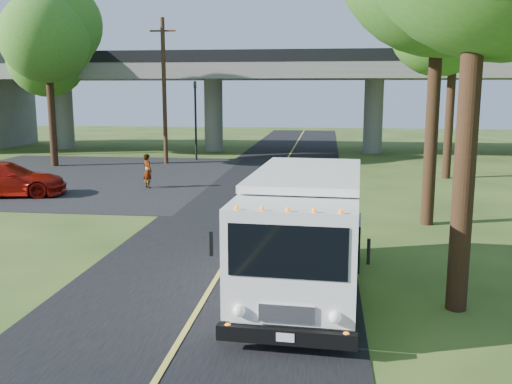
% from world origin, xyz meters
% --- Properties ---
extents(ground, '(120.00, 120.00, 0.00)m').
position_xyz_m(ground, '(0.00, 0.00, 0.00)').
color(ground, '#2E4619').
rests_on(ground, ground).
extents(road, '(7.00, 90.00, 0.02)m').
position_xyz_m(road, '(0.00, 10.00, 0.01)').
color(road, black).
rests_on(road, ground).
extents(parking_lot, '(16.00, 18.00, 0.01)m').
position_xyz_m(parking_lot, '(-11.00, 18.00, 0.01)').
color(parking_lot, black).
rests_on(parking_lot, ground).
extents(lane_line, '(0.12, 90.00, 0.01)m').
position_xyz_m(lane_line, '(0.00, 10.00, 0.03)').
color(lane_line, gold).
rests_on(lane_line, road).
extents(overpass, '(54.00, 10.00, 7.30)m').
position_xyz_m(overpass, '(0.00, 32.00, 4.56)').
color(overpass, slate).
rests_on(overpass, ground).
extents(traffic_signal, '(0.18, 0.22, 5.20)m').
position_xyz_m(traffic_signal, '(-6.00, 26.00, 3.20)').
color(traffic_signal, black).
rests_on(traffic_signal, ground).
extents(utility_pole, '(1.60, 0.26, 9.00)m').
position_xyz_m(utility_pole, '(-7.50, 24.00, 4.59)').
color(utility_pole, '#472D19').
rests_on(utility_pole, ground).
extents(tree_right_far, '(5.77, 5.67, 10.99)m').
position_xyz_m(tree_right_far, '(9.21, 19.84, 8.30)').
color(tree_right_far, '#382314').
rests_on(tree_right_far, ground).
extents(tree_left_lot, '(5.60, 5.50, 10.50)m').
position_xyz_m(tree_left_lot, '(-13.79, 21.84, 7.90)').
color(tree_left_lot, '#382314').
rests_on(tree_left_lot, ground).
extents(tree_left_far, '(5.26, 5.16, 9.89)m').
position_xyz_m(tree_left_far, '(-16.79, 27.84, 7.45)').
color(tree_left_far, '#382314').
rests_on(tree_left_far, ground).
extents(step_van, '(2.82, 6.79, 2.80)m').
position_xyz_m(step_van, '(2.20, 1.55, 1.52)').
color(step_van, white).
rests_on(step_van, ground).
extents(red_sedan, '(5.57, 3.27, 1.52)m').
position_xyz_m(red_sedan, '(-11.46, 12.20, 0.76)').
color(red_sedan, '#921009').
rests_on(red_sedan, ground).
extents(pedestrian, '(0.71, 0.70, 1.65)m').
position_xyz_m(pedestrian, '(-5.81, 14.98, 0.82)').
color(pedestrian, gray).
rests_on(pedestrian, ground).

